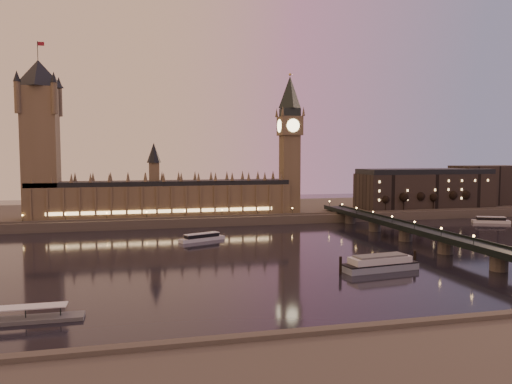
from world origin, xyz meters
TOP-DOWN VIEW (x-y plane):
  - ground at (0.00, 0.00)m, footprint 700.00×700.00m
  - far_embankment at (30.00, 165.00)m, footprint 560.00×130.00m
  - palace_of_westminster at (-40.12, 120.99)m, footprint 180.00×26.62m
  - victoria_tower at (-120.00, 121.00)m, footprint 31.68×31.68m
  - big_ben at (53.99, 120.99)m, footprint 17.68×17.68m
  - westminster_bridge at (91.61, 0.00)m, footprint 13.20×260.00m
  - city_block at (194.94, 130.93)m, footprint 155.00×45.00m
  - bare_tree_0 at (127.70, 109.00)m, footprint 6.49×6.49m
  - bare_tree_1 at (141.96, 109.00)m, footprint 6.49×6.49m
  - bare_tree_2 at (156.23, 109.00)m, footprint 6.49×6.49m
  - bare_tree_3 at (170.49, 109.00)m, footprint 6.49×6.49m
  - bare_tree_4 at (184.75, 109.00)m, footprint 6.49×6.49m
  - bare_tree_5 at (199.02, 109.00)m, footprint 6.49×6.49m
  - cruise_boat_a at (-22.25, 47.05)m, footprint 27.91×16.21m
  - cruise_boat_b at (191.89, 71.69)m, footprint 26.02×16.24m
  - moored_barge at (42.56, -44.43)m, footprint 38.93×13.77m
  - pontoon_pier at (-96.00, -79.57)m, footprint 41.08×6.85m

SIDE VIEW (x-z plane):
  - ground at x=0.00m, z-range 0.00..0.00m
  - pontoon_pier at x=-96.00m, z-range -4.30..6.66m
  - cruise_boat_a at x=-22.25m, z-range -0.26..4.17m
  - cruise_boat_b at x=191.89m, z-range -0.28..4.45m
  - far_embankment at x=30.00m, z-range 0.00..6.00m
  - moored_barge at x=42.56m, z-range -0.56..6.63m
  - westminster_bridge at x=91.61m, z-range -2.13..13.17m
  - bare_tree_0 at x=127.70m, z-range 9.27..22.47m
  - bare_tree_1 at x=141.96m, z-range 9.27..22.47m
  - bare_tree_2 at x=156.23m, z-range 9.27..22.47m
  - bare_tree_3 at x=170.49m, z-range 9.27..22.47m
  - bare_tree_4 at x=184.75m, z-range 9.27..22.47m
  - bare_tree_5 at x=199.02m, z-range 9.27..22.47m
  - palace_of_westminster at x=-40.12m, z-range -4.29..47.71m
  - city_block at x=194.94m, z-range 5.24..39.24m
  - big_ben at x=53.99m, z-range 11.95..115.95m
  - victoria_tower at x=-120.00m, z-range 6.79..124.79m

